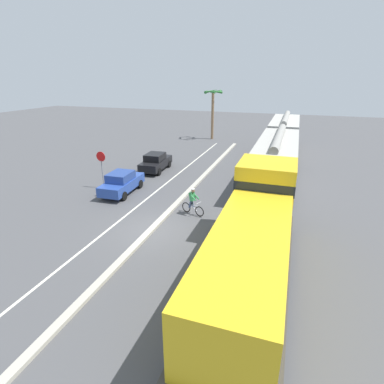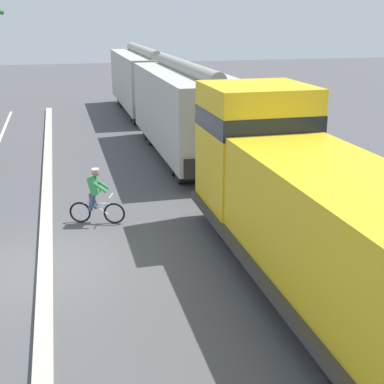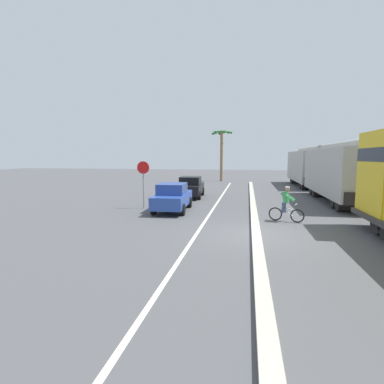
{
  "view_description": "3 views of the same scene",
  "coord_description": "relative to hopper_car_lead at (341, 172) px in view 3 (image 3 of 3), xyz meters",
  "views": [
    {
      "loc": [
        7.0,
        -13.52,
        8.18
      ],
      "look_at": [
        1.23,
        3.44,
        1.22
      ],
      "focal_mm": 28.0,
      "sensor_mm": 36.0,
      "label": 1
    },
    {
      "loc": [
        0.62,
        -12.57,
        6.0
      ],
      "look_at": [
        3.8,
        0.14,
        1.65
      ],
      "focal_mm": 50.0,
      "sensor_mm": 36.0,
      "label": 2
    },
    {
      "loc": [
        -0.4,
        -12.2,
        3.16
      ],
      "look_at": [
        -3.98,
        7.09,
        0.83
      ],
      "focal_mm": 28.0,
      "sensor_mm": 36.0,
      "label": 3
    }
  ],
  "objects": [
    {
      "name": "parked_car_blue",
      "position": [
        -10.61,
        -5.32,
        -1.26
      ],
      "size": [
        1.98,
        4.27,
        1.62
      ],
      "color": "#28479E",
      "rests_on": "ground"
    },
    {
      "name": "stop_sign",
      "position": [
        -12.56,
        -4.82,
        -0.05
      ],
      "size": [
        0.76,
        0.08,
        2.88
      ],
      "color": "gray",
      "rests_on": "ground"
    },
    {
      "name": "median_curb",
      "position": [
        -5.95,
        -3.9,
        -2.0
      ],
      "size": [
        0.36,
        36.0,
        0.16
      ],
      "primitive_type": "cube",
      "color": "#B2AD9E",
      "rests_on": "ground"
    },
    {
      "name": "hopper_car_middle",
      "position": [
        0.0,
        11.6,
        0.0
      ],
      "size": [
        2.9,
        10.6,
        4.18
      ],
      "color": "#B0AEA6",
      "rests_on": "ground"
    },
    {
      "name": "hopper_car_lead",
      "position": [
        0.0,
        0.0,
        0.0
      ],
      "size": [
        2.9,
        10.6,
        4.18
      ],
      "color": "#ADAAA3",
      "rests_on": "ground"
    },
    {
      "name": "ground_plane",
      "position": [
        -5.95,
        -9.9,
        -2.08
      ],
      "size": [
        120.0,
        120.0,
        0.0
      ],
      "primitive_type": "plane",
      "color": "#4C4C4F"
    },
    {
      "name": "parked_car_black",
      "position": [
        -10.67,
        0.66,
        -1.26
      ],
      "size": [
        1.99,
        4.28,
        1.62
      ],
      "color": "black",
      "rests_on": "ground"
    },
    {
      "name": "palm_tree_near",
      "position": [
        -9.67,
        16.74,
        2.87
      ],
      "size": [
        2.73,
        2.79,
        6.62
      ],
      "color": "#846647",
      "rests_on": "ground"
    },
    {
      "name": "cyclist",
      "position": [
        -4.46,
        -7.12,
        -1.26
      ],
      "size": [
        1.64,
        0.68,
        1.71
      ],
      "color": "black",
      "rests_on": "ground"
    },
    {
      "name": "lane_stripe",
      "position": [
        -8.35,
        -3.9,
        -2.07
      ],
      "size": [
        0.14,
        36.0,
        0.01
      ],
      "primitive_type": "cube",
      "color": "silver",
      "rests_on": "ground"
    }
  ]
}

